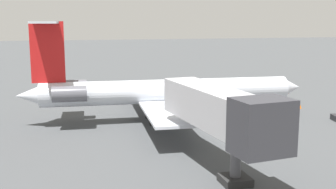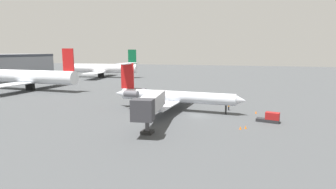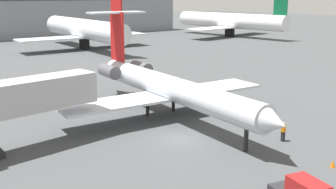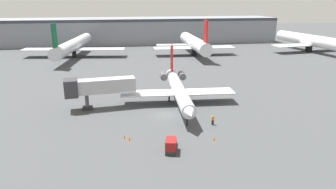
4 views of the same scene
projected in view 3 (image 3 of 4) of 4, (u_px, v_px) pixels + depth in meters
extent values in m
cube|color=#424447|center=(181.00, 140.00, 36.23)|extent=(400.00, 400.00, 0.10)
cylinder|color=silver|center=(171.00, 88.00, 41.53)|extent=(4.28, 25.73, 2.43)
cone|color=silver|center=(274.00, 123.00, 30.48)|extent=(2.47, 2.36, 2.31)
cone|color=silver|center=(111.00, 68.00, 52.67)|extent=(2.25, 2.74, 2.07)
cube|color=silver|center=(211.00, 88.00, 45.76)|extent=(10.82, 5.15, 0.24)
cube|color=silver|center=(113.00, 103.00, 39.37)|extent=(10.82, 5.15, 0.24)
cylinder|color=#595960|center=(141.00, 68.00, 50.53)|extent=(1.73, 3.30, 1.50)
cylinder|color=#595960|center=(109.00, 71.00, 48.27)|extent=(1.73, 3.30, 1.50)
cube|color=red|center=(117.00, 36.00, 50.13)|extent=(0.47, 3.21, 5.89)
cube|color=silver|center=(116.00, 12.00, 49.46)|extent=(6.96, 2.89, 0.20)
cylinder|color=black|center=(246.00, 140.00, 33.27)|extent=(0.36, 0.36, 1.92)
cylinder|color=black|center=(173.00, 103.00, 44.53)|extent=(0.36, 0.36, 1.92)
cylinder|color=black|center=(148.00, 107.00, 42.82)|extent=(0.36, 0.36, 1.92)
cube|color=#ADADB2|center=(24.00, 96.00, 33.20)|extent=(12.46, 3.94, 2.60)
cube|color=black|center=(283.00, 136.00, 35.69)|extent=(0.35, 0.29, 0.85)
cube|color=orange|center=(283.00, 128.00, 35.52)|extent=(0.44, 0.32, 0.60)
sphere|color=tan|center=(284.00, 124.00, 35.42)|extent=(0.24, 0.24, 0.24)
cone|color=orange|center=(333.00, 164.00, 30.34)|extent=(0.36, 0.36, 0.55)
cylinder|color=silver|center=(84.00, 29.00, 93.48)|extent=(5.68, 35.57, 4.37)
cube|color=red|center=(116.00, 4.00, 79.67)|extent=(0.45, 4.01, 7.00)
cube|color=silver|center=(84.00, 37.00, 93.91)|extent=(29.97, 7.10, 0.30)
cube|color=black|center=(84.00, 44.00, 94.29)|extent=(1.20, 2.80, 2.40)
cylinder|color=white|center=(230.00, 21.00, 121.13)|extent=(8.82, 36.76, 4.30)
cube|color=#0C5933|center=(281.00, 2.00, 108.53)|extent=(0.80, 4.01, 7.00)
cube|color=white|center=(230.00, 27.00, 121.54)|extent=(31.18, 9.77, 0.30)
cube|color=black|center=(230.00, 32.00, 121.92)|extent=(1.20, 2.80, 2.40)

